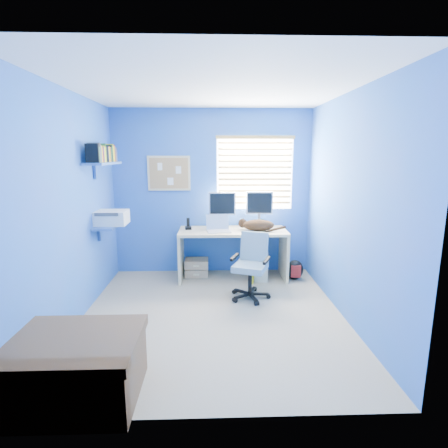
{
  "coord_description": "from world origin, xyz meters",
  "views": [
    {
      "loc": [
        0.0,
        -3.75,
        1.83
      ],
      "look_at": [
        0.15,
        0.65,
        0.95
      ],
      "focal_mm": 28.0,
      "sensor_mm": 36.0,
      "label": 1
    }
  ],
  "objects_px": {
    "desk": "(233,254)",
    "tower_pc": "(261,263)",
    "cat": "(258,225)",
    "office_chair": "(251,274)",
    "laptop": "(219,224)"
  },
  "relations": [
    {
      "from": "desk",
      "to": "tower_pc",
      "type": "distance_m",
      "value": 0.45
    },
    {
      "from": "desk",
      "to": "office_chair",
      "type": "relative_size",
      "value": 1.89
    },
    {
      "from": "desk",
      "to": "office_chair",
      "type": "xyz_separation_m",
      "value": [
        0.2,
        -0.73,
        -0.06
      ]
    },
    {
      "from": "laptop",
      "to": "cat",
      "type": "bearing_deg",
      "value": -4.02
    },
    {
      "from": "cat",
      "to": "tower_pc",
      "type": "height_order",
      "value": "cat"
    },
    {
      "from": "laptop",
      "to": "office_chair",
      "type": "bearing_deg",
      "value": -64.91
    },
    {
      "from": "tower_pc",
      "to": "office_chair",
      "type": "bearing_deg",
      "value": -101.76
    },
    {
      "from": "desk",
      "to": "tower_pc",
      "type": "xyz_separation_m",
      "value": [
        0.42,
        -0.01,
        -0.14
      ]
    },
    {
      "from": "cat",
      "to": "tower_pc",
      "type": "xyz_separation_m",
      "value": [
        0.05,
        0.06,
        -0.6
      ]
    },
    {
      "from": "laptop",
      "to": "office_chair",
      "type": "distance_m",
      "value": 0.91
    },
    {
      "from": "tower_pc",
      "to": "office_chair",
      "type": "distance_m",
      "value": 0.76
    },
    {
      "from": "tower_pc",
      "to": "laptop",
      "type": "bearing_deg",
      "value": -164.92
    },
    {
      "from": "desk",
      "to": "laptop",
      "type": "relative_size",
      "value": 4.78
    },
    {
      "from": "cat",
      "to": "laptop",
      "type": "bearing_deg",
      "value": -154.25
    },
    {
      "from": "desk",
      "to": "tower_pc",
      "type": "bearing_deg",
      "value": -1.35
    }
  ]
}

